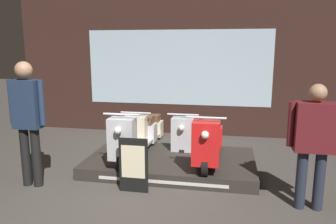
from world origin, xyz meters
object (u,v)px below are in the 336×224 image
object	(u,v)px
person_left_browsing	(27,115)
scooter_display_left	(134,137)
scooter_backrow_1	(187,134)
scooter_display_right	(208,141)
person_right_browsing	(314,136)
price_sign_board	(133,165)
scooter_backrow_0	(145,132)

from	to	relation	value
person_left_browsing	scooter_display_left	bearing A→B (deg)	38.30
scooter_backrow_1	person_left_browsing	bearing A→B (deg)	-134.18
scooter_display_right	person_right_browsing	bearing A→B (deg)	-36.94
scooter_display_right	price_sign_board	distance (m)	1.37
scooter_display_left	scooter_display_right	world-z (taller)	same
scooter_display_left	person_right_browsing	bearing A→B (deg)	-21.28
scooter_display_right	scooter_display_left	bearing A→B (deg)	180.00
scooter_display_left	person_left_browsing	bearing A→B (deg)	-141.70
person_right_browsing	price_sign_board	distance (m)	2.39
scooter_backrow_0	person_right_browsing	distance (m)	3.46
scooter_backrow_0	scooter_display_left	bearing A→B (deg)	-84.64
scooter_display_left	scooter_backrow_1	world-z (taller)	scooter_display_left
scooter_backrow_0	price_sign_board	xyz separation A→B (m)	(0.37, -2.03, 0.07)
scooter_display_left	scooter_backrow_0	size ratio (longest dim) A/B	1.00
scooter_display_right	scooter_backrow_0	world-z (taller)	scooter_display_right
scooter_display_right	scooter_backrow_0	size ratio (longest dim) A/B	1.00
scooter_backrow_0	price_sign_board	world-z (taller)	scooter_backrow_0
price_sign_board	scooter_backrow_1	bearing A→B (deg)	76.23
scooter_backrow_1	person_right_browsing	world-z (taller)	person_right_browsing
scooter_display_right	scooter_backrow_1	size ratio (longest dim) A/B	1.00
scooter_backrow_0	person_left_browsing	world-z (taller)	person_left_browsing
scooter_display_right	scooter_backrow_1	bearing A→B (deg)	113.96
scooter_backrow_1	person_right_browsing	distance (m)	2.84
person_left_browsing	person_right_browsing	xyz separation A→B (m)	(3.86, 0.00, -0.12)
scooter_display_left	scooter_backrow_1	distance (m)	1.34
scooter_display_right	price_sign_board	xyz separation A→B (m)	(-0.98, -0.94, -0.13)
scooter_display_right	person_left_browsing	size ratio (longest dim) A/B	0.96
scooter_backrow_0	person_left_browsing	bearing A→B (deg)	-119.23
price_sign_board	person_right_browsing	bearing A→B (deg)	-1.61
scooter_backrow_1	price_sign_board	world-z (taller)	scooter_backrow_1
person_right_browsing	scooter_display_left	bearing A→B (deg)	158.72
scooter_display_right	scooter_backrow_0	distance (m)	1.74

